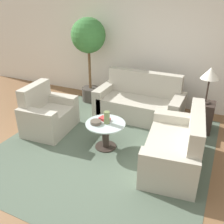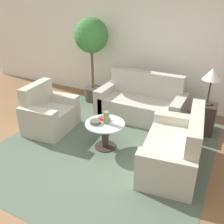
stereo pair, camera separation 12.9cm
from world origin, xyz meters
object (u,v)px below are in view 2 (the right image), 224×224
at_px(coffee_table, 105,132).
at_px(book_stack, 104,119).
at_px(potted_plant, 91,42).
at_px(vase, 106,117).
at_px(loveseat, 176,150).
at_px(bowl, 95,122).
at_px(armchair, 48,115).
at_px(table_lamp, 212,76).
at_px(sofa_main, 141,104).

distance_m(coffee_table, book_stack, 0.22).
bearing_deg(potted_plant, vase, -52.67).
distance_m(loveseat, coffee_table, 1.18).
distance_m(loveseat, bowl, 1.33).
bearing_deg(book_stack, armchair, -167.85).
bearing_deg(loveseat, bowl, -93.00).
relative_size(coffee_table, bowl, 3.70).
distance_m(loveseat, book_stack, 1.26).
height_order(armchair, potted_plant, potted_plant).
xyz_separation_m(armchair, table_lamp, (2.64, 1.20, 0.81)).
relative_size(loveseat, bowl, 8.38).
bearing_deg(table_lamp, bowl, -137.95).
bearing_deg(sofa_main, table_lamp, -3.17).
xyz_separation_m(sofa_main, coffee_table, (-0.12, -1.35, 0.00)).
distance_m(loveseat, vase, 1.19).
height_order(loveseat, vase, loveseat).
relative_size(armchair, potted_plant, 0.53).
distance_m(loveseat, potted_plant, 3.09).
relative_size(sofa_main, book_stack, 9.25).
bearing_deg(sofa_main, bowl, -99.97).
xyz_separation_m(table_lamp, vase, (-1.36, -1.27, -0.54)).
distance_m(table_lamp, bowl, 2.12).
bearing_deg(sofa_main, book_stack, -98.22).
bearing_deg(vase, book_stack, 135.67).
xyz_separation_m(armchair, bowl, (1.13, -0.16, 0.20)).
xyz_separation_m(potted_plant, book_stack, (1.16, -1.55, -0.89)).
bearing_deg(vase, bowl, -147.57).
bearing_deg(potted_plant, bowl, -57.67).
distance_m(potted_plant, bowl, 2.23).
xyz_separation_m(coffee_table, book_stack, (-0.06, 0.09, 0.19)).
height_order(loveseat, potted_plant, potted_plant).
bearing_deg(vase, potted_plant, 127.33).
xyz_separation_m(coffee_table, potted_plant, (-1.22, 1.64, 1.08)).
bearing_deg(book_stack, loveseat, 8.02).
xyz_separation_m(armchair, vase, (1.28, -0.06, 0.27)).
distance_m(sofa_main, armchair, 1.88).
relative_size(sofa_main, potted_plant, 0.92).
height_order(sofa_main, book_stack, sofa_main).
height_order(sofa_main, bowl, sofa_main).
height_order(coffee_table, table_lamp, table_lamp).
height_order(sofa_main, potted_plant, potted_plant).
bearing_deg(potted_plant, coffee_table, -53.29).
bearing_deg(bowl, vase, 32.43).
height_order(armchair, vase, armchair).
height_order(table_lamp, book_stack, table_lamp).
xyz_separation_m(loveseat, potted_plant, (-2.40, 1.62, 1.08)).
relative_size(coffee_table, potted_plant, 0.34).
xyz_separation_m(table_lamp, potted_plant, (-2.60, 0.36, 0.28)).
relative_size(armchair, table_lamp, 1.55).
bearing_deg(vase, coffee_table, -154.00).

